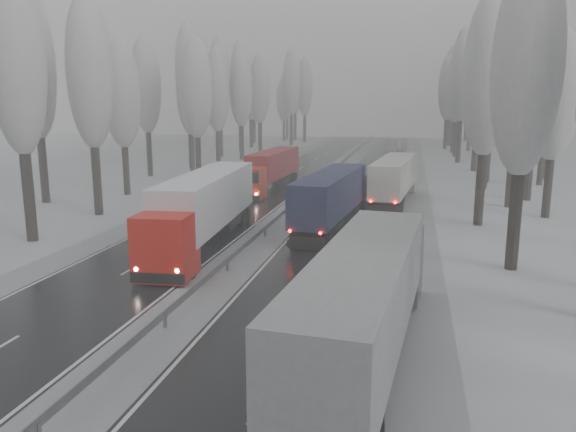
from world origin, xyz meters
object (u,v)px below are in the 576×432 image
at_px(box_truck_distant, 394,144).
at_px(truck_red_red, 271,167).
at_px(truck_red_white, 203,206).
at_px(truck_grey_tarp, 368,294).
at_px(truck_blue_box, 334,195).
at_px(truck_cream_box, 396,176).

xyz_separation_m(box_truck_distant, truck_red_red, (-11.05, -49.58, 1.03)).
bearing_deg(truck_red_white, truck_grey_tarp, -55.24).
height_order(box_truck_distant, truck_red_white, truck_red_white).
height_order(box_truck_distant, truck_red_red, truck_red_red).
relative_size(truck_blue_box, truck_cream_box, 1.00).
height_order(truck_grey_tarp, box_truck_distant, truck_grey_tarp).
relative_size(truck_blue_box, truck_red_white, 0.91).
distance_m(truck_grey_tarp, truck_red_white, 17.92).
xyz_separation_m(truck_blue_box, truck_cream_box, (4.04, 11.27, 0.01)).
bearing_deg(truck_grey_tarp, truck_red_red, 113.80).
bearing_deg(box_truck_distant, truck_blue_box, -83.98).
height_order(truck_blue_box, truck_red_red, truck_blue_box).
distance_m(truck_cream_box, truck_red_white, 21.78).
distance_m(truck_grey_tarp, truck_red_red, 39.94).
bearing_deg(box_truck_distant, truck_red_red, -94.64).
height_order(truck_grey_tarp, truck_red_white, truck_red_white).
bearing_deg(truck_red_white, box_truck_distant, 78.51).
bearing_deg(truck_red_red, truck_blue_box, -59.81).
distance_m(truck_red_white, truck_red_red, 23.92).
bearing_deg(truck_grey_tarp, box_truck_distant, 96.17).
bearing_deg(truck_red_red, truck_cream_box, -20.10).
bearing_deg(truck_red_white, truck_cream_box, 54.67).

